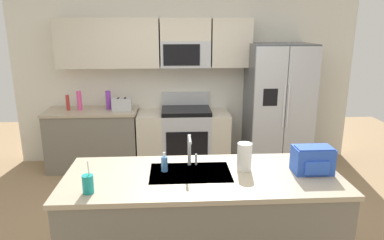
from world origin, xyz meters
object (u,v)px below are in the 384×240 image
(pepper_mill, at_px, (68,103))
(soap_dispenser, at_px, (164,164))
(backpack, at_px, (313,159))
(drink_cup_teal, at_px, (88,184))
(refrigerator, at_px, (278,107))
(bottle_purple, at_px, (108,100))
(paper_towel_roll, at_px, (244,157))
(sink_faucet, at_px, (190,148))
(range_oven, at_px, (184,138))
(bottle_pink, at_px, (79,101))
(toaster, at_px, (122,104))

(pepper_mill, relative_size, soap_dispenser, 1.31)
(backpack, bearing_deg, drink_cup_teal, -171.35)
(refrigerator, height_order, bottle_purple, refrigerator)
(soap_dispenser, xyz_separation_m, paper_towel_roll, (0.68, -0.01, 0.05))
(soap_dispenser, distance_m, backpack, 1.25)
(pepper_mill, distance_m, bottle_purple, 0.58)
(pepper_mill, relative_size, sink_faucet, 0.79)
(range_oven, height_order, bottle_pink, bottle_pink)
(toaster, height_order, soap_dispenser, toaster)
(range_oven, distance_m, pepper_mill, 1.77)
(paper_towel_roll, bearing_deg, drink_cup_teal, -163.88)
(toaster, height_order, backpack, backpack)
(bottle_pink, height_order, backpack, bottle_pink)
(sink_faucet, bearing_deg, bottle_purple, 115.98)
(bottle_pink, bearing_deg, bottle_purple, 3.48)
(backpack, bearing_deg, paper_towel_roll, 171.48)
(refrigerator, xyz_separation_m, toaster, (-2.30, 0.02, 0.07))
(drink_cup_teal, bearing_deg, toaster, 92.23)
(pepper_mill, bearing_deg, bottle_pink, 4.07)
(toaster, distance_m, sink_faucet, 2.32)
(sink_faucet, height_order, backpack, sink_faucet)
(toaster, xyz_separation_m, pepper_mill, (-0.78, 0.05, 0.02))
(bottle_pink, height_order, paper_towel_roll, bottle_pink)
(pepper_mill, xyz_separation_m, sink_faucet, (1.67, -2.19, 0.06))
(range_oven, xyz_separation_m, bottle_pink, (-1.52, 0.01, 0.59))
(bottle_pink, xyz_separation_m, sink_faucet, (1.50, -2.20, 0.03))
(refrigerator, bearing_deg, soap_dispenser, -126.39)
(drink_cup_teal, distance_m, paper_towel_roll, 1.29)
(bottle_purple, xyz_separation_m, paper_towel_roll, (1.54, -2.34, -0.02))
(pepper_mill, bearing_deg, bottle_purple, 3.64)
(refrigerator, distance_m, drink_cup_teal, 3.40)
(bottle_purple, relative_size, paper_towel_roll, 1.13)
(soap_dispenser, bearing_deg, range_oven, 84.05)
(range_oven, relative_size, backpack, 4.25)
(bottle_purple, distance_m, soap_dispenser, 2.49)
(toaster, bearing_deg, pepper_mill, 176.35)
(sink_faucet, xyz_separation_m, soap_dispenser, (-0.22, -0.10, -0.10))
(sink_faucet, bearing_deg, range_oven, 89.60)
(pepper_mill, relative_size, bottle_purple, 0.82)
(pepper_mill, bearing_deg, range_oven, 0.09)
(range_oven, xyz_separation_m, sink_faucet, (-0.02, -2.20, 0.62))
(drink_cup_teal, bearing_deg, range_oven, 73.39)
(refrigerator, distance_m, bottle_purple, 2.51)
(pepper_mill, xyz_separation_m, bottle_purple, (0.58, 0.04, 0.02))
(range_oven, height_order, paper_towel_roll, paper_towel_roll)
(range_oven, height_order, refrigerator, refrigerator)
(range_oven, height_order, toaster, range_oven)
(bottle_purple, bearing_deg, toaster, -22.89)
(range_oven, height_order, pepper_mill, pepper_mill)
(bottle_pink, distance_m, sink_faucet, 2.67)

